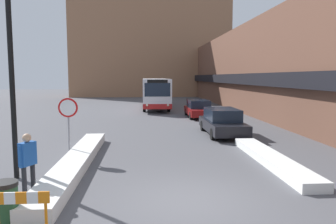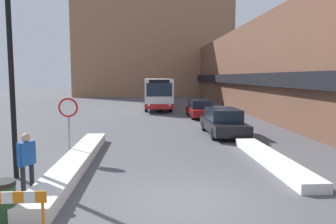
{
  "view_description": "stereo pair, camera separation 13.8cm",
  "coord_description": "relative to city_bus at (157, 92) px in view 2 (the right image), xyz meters",
  "views": [
    {
      "loc": [
        -1.15,
        -8.15,
        3.22
      ],
      "look_at": [
        -0.19,
        4.97,
        1.81
      ],
      "focal_mm": 35.0,
      "sensor_mm": 36.0,
      "label": 1
    },
    {
      "loc": [
        -1.01,
        -8.16,
        3.22
      ],
      "look_at": [
        -0.19,
        4.97,
        1.81
      ],
      "focal_mm": 35.0,
      "sensor_mm": 36.0,
      "label": 2
    }
  ],
  "objects": [
    {
      "name": "parked_car_middle",
      "position": [
        3.21,
        -8.26,
        -0.97
      ],
      "size": [
        1.84,
        4.63,
        1.38
      ],
      "color": "maroon",
      "rests_on": "ground_plane"
    },
    {
      "name": "building_backdrop_far",
      "position": [
        0.01,
        22.34,
        7.74
      ],
      "size": [
        26.0,
        8.0,
        18.82
      ],
      "color": "#996B4C",
      "rests_on": "ground_plane"
    },
    {
      "name": "city_bus",
      "position": [
        0.0,
        0.0,
        0.0
      ],
      "size": [
        2.54,
        12.51,
        3.03
      ],
      "color": "silver",
      "rests_on": "ground_plane"
    },
    {
      "name": "building_row_right",
      "position": [
        9.98,
        -1.98,
        2.24
      ],
      "size": [
        5.5,
        60.0,
        7.85
      ],
      "color": "brown",
      "rests_on": "ground_plane"
    },
    {
      "name": "pedestrian",
      "position": [
        -4.29,
        -25.25,
        -0.64
      ],
      "size": [
        0.4,
        0.5,
        1.71
      ],
      "rotation": [
        0.0,
        0.0,
        1.09
      ],
      "color": "#232328",
      "rests_on": "ground_plane"
    },
    {
      "name": "snow_bank_left",
      "position": [
        -3.59,
        -22.45,
        -1.47
      ],
      "size": [
        0.9,
        9.5,
        0.39
      ],
      "color": "silver",
      "rests_on": "ground_plane"
    },
    {
      "name": "construction_barricade",
      "position": [
        -3.6,
        -27.65,
        -1.0
      ],
      "size": [
        1.1,
        0.06,
        0.94
      ],
      "color": "orange",
      "rests_on": "ground_plane"
    },
    {
      "name": "ground_plane",
      "position": [
        0.01,
        -25.98,
        -1.67
      ],
      "size": [
        160.0,
        160.0,
        0.0
      ],
      "primitive_type": "plane",
      "color": "#515156"
    },
    {
      "name": "trash_bin",
      "position": [
        -4.2,
        -26.99,
        -1.19
      ],
      "size": [
        0.59,
        0.59,
        0.95
      ],
      "color": "#234C2D",
      "rests_on": "ground_plane"
    },
    {
      "name": "snow_bank_right",
      "position": [
        3.61,
        -22.44,
        -1.51
      ],
      "size": [
        0.9,
        6.67,
        0.32
      ],
      "color": "silver",
      "rests_on": "ground_plane"
    },
    {
      "name": "stop_sign",
      "position": [
        -4.12,
        -21.14,
        0.08
      ],
      "size": [
        0.76,
        0.08,
        2.4
      ],
      "color": "gray",
      "rests_on": "ground_plane"
    },
    {
      "name": "street_lamp",
      "position": [
        -4.92,
        -23.67,
        2.15
      ],
      "size": [
        1.46,
        0.36,
        6.14
      ],
      "color": "black",
      "rests_on": "ground_plane"
    },
    {
      "name": "parked_car_front",
      "position": [
        3.21,
        -16.3,
        -0.94
      ],
      "size": [
        1.89,
        4.71,
        1.46
      ],
      "color": "black",
      "rests_on": "ground_plane"
    }
  ]
}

